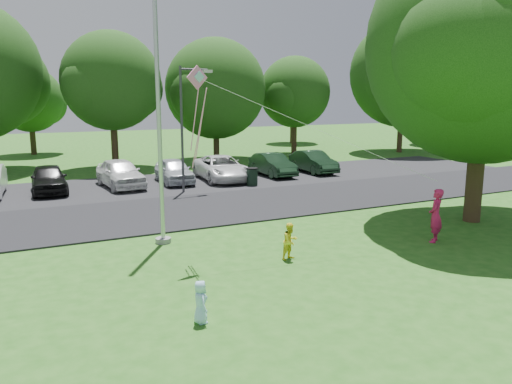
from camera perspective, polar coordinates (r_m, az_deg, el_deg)
name	(u,v)px	position (r m, az deg, el deg)	size (l,w,h in m)	color
ground	(344,275)	(13.62, 10.08, -9.27)	(120.00, 120.00, 0.00)	#245B18
park_road	(218,207)	(21.23, -4.41, -1.73)	(60.00, 6.00, 0.06)	black
parking_strip	(173,184)	(27.26, -9.52, 0.96)	(42.00, 7.00, 0.06)	black
flagpole	(159,112)	(15.81, -11.07, 8.92)	(0.50, 0.50, 10.00)	#B7BABF
street_lamp	(186,118)	(24.33, -7.98, 8.40)	(1.71, 0.34, 6.06)	#3F3F44
trash_can	(252,177)	(26.15, -0.45, 1.72)	(0.61, 0.61, 0.97)	black
big_tree	(485,50)	(20.05, 24.75, 14.50)	(9.18, 8.49, 10.70)	#332316
tree_row	(155,81)	(35.71, -11.48, 12.36)	(64.35, 11.94, 10.88)	#332316
horizon_trees	(154,100)	(45.65, -11.55, 10.22)	(77.46, 7.20, 7.02)	#332316
parked_cars	(168,171)	(27.07, -10.02, 2.40)	(19.43, 5.20, 1.46)	silver
woman	(436,216)	(17.09, 19.84, -2.55)	(0.64, 0.42, 1.75)	#C81A55
child_yellow	(290,241)	(14.49, 3.95, -5.62)	(0.53, 0.41, 1.08)	yellow
child_blue	(200,302)	(10.64, -6.36, -12.39)	(0.45, 0.29, 0.92)	#A5DEFE
kite	(204,95)	(14.01, -5.92, 10.93)	(7.72, 2.01, 3.51)	pink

